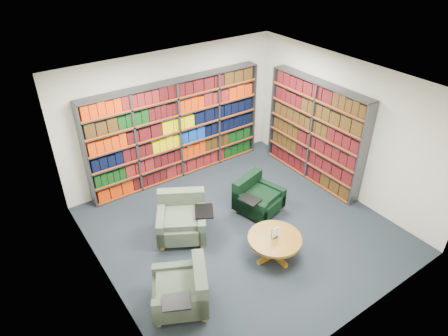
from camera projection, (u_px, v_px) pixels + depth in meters
room_shell at (244, 166)px, 6.75m from camera, size 5.02×5.02×2.82m
bookshelf_back at (178, 130)px, 8.53m from camera, size 4.00×0.28×2.20m
bookshelf_right at (314, 132)px, 8.46m from camera, size 0.28×2.50×2.20m
chair_teal_left at (182, 219)px, 7.26m from camera, size 1.17×1.17×0.78m
chair_green_right at (256, 198)px, 7.85m from camera, size 1.00×0.94×0.70m
chair_teal_front at (185, 291)px, 5.90m from camera, size 1.07×1.07×0.72m
coffee_table at (274, 241)px, 6.72m from camera, size 0.91×0.91×0.64m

